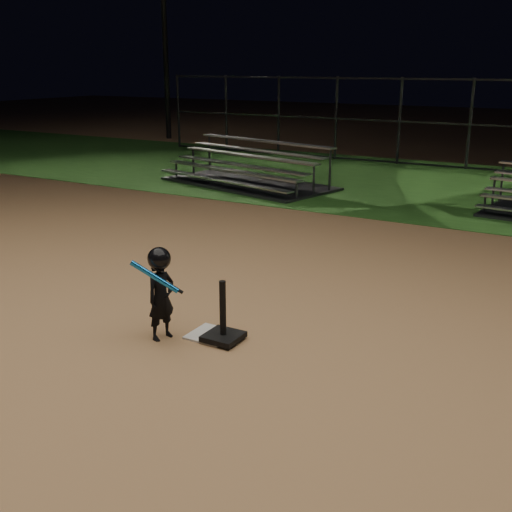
{
  "coord_description": "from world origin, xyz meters",
  "views": [
    {
      "loc": [
        3.54,
        -5.21,
        2.86
      ],
      "look_at": [
        0.0,
        1.0,
        0.65
      ],
      "focal_mm": 43.7,
      "sensor_mm": 36.0,
      "label": 1
    }
  ],
  "objects_px": {
    "home_plate": "(211,335)",
    "bleacher_left": "(247,176)",
    "light_pole_left": "(163,6)",
    "child_batter": "(161,291)",
    "batting_tee": "(223,329)"
  },
  "relations": [
    {
      "from": "batting_tee",
      "to": "light_pole_left",
      "type": "xyz_separation_m",
      "value": [
        -12.19,
        14.99,
        4.81
      ]
    },
    {
      "from": "child_batter",
      "to": "light_pole_left",
      "type": "bearing_deg",
      "value": 51.11
    },
    {
      "from": "light_pole_left",
      "to": "batting_tee",
      "type": "bearing_deg",
      "value": -50.88
    },
    {
      "from": "home_plate",
      "to": "batting_tee",
      "type": "xyz_separation_m",
      "value": [
        0.19,
        -0.05,
        0.13
      ]
    },
    {
      "from": "home_plate",
      "to": "bleacher_left",
      "type": "bearing_deg",
      "value": 117.9
    },
    {
      "from": "child_batter",
      "to": "light_pole_left",
      "type": "relative_size",
      "value": 0.12
    },
    {
      "from": "batting_tee",
      "to": "child_batter",
      "type": "distance_m",
      "value": 0.79
    },
    {
      "from": "home_plate",
      "to": "light_pole_left",
      "type": "height_order",
      "value": "light_pole_left"
    },
    {
      "from": "batting_tee",
      "to": "light_pole_left",
      "type": "relative_size",
      "value": 0.08
    },
    {
      "from": "batting_tee",
      "to": "child_batter",
      "type": "relative_size",
      "value": 0.64
    },
    {
      "from": "home_plate",
      "to": "child_batter",
      "type": "xyz_separation_m",
      "value": [
        -0.43,
        -0.3,
        0.54
      ]
    },
    {
      "from": "batting_tee",
      "to": "bleacher_left",
      "type": "relative_size",
      "value": 0.14
    },
    {
      "from": "light_pole_left",
      "to": "child_batter",
      "type": "bearing_deg",
      "value": -52.8
    },
    {
      "from": "home_plate",
      "to": "bleacher_left",
      "type": "height_order",
      "value": "bleacher_left"
    },
    {
      "from": "light_pole_left",
      "to": "bleacher_left",
      "type": "bearing_deg",
      "value": -42.11
    }
  ]
}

